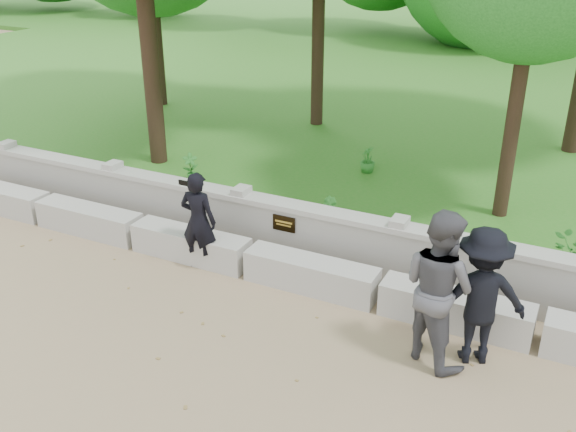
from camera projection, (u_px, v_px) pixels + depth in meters
ground at (171, 342)px, 7.83m from camera, size 80.00×80.00×0.00m
lawn at (449, 89)px, 19.17m from camera, size 40.00×22.00×0.25m
concrete_bench at (248, 259)px, 9.29m from camera, size 11.90×0.45×0.45m
parapet_wall at (271, 226)px, 9.76m from camera, size 12.50×0.35×0.90m
man_main at (198, 221)px, 9.23m from camera, size 0.57×0.52×1.50m
visitor_left at (438, 287)px, 7.18m from camera, size 1.15×1.08×1.88m
visitor_mid at (480, 296)px, 7.20m from camera, size 1.25×1.03×1.68m
shrub_a at (191, 167)px, 11.92m from camera, size 0.34×0.34×0.54m
shrub_b at (328, 214)px, 10.04m from camera, size 0.37×0.37×0.53m
shrub_c at (573, 256)px, 8.70m from camera, size 0.70×0.69×0.59m
shrub_d at (368, 159)px, 12.35m from camera, size 0.36×0.37×0.52m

